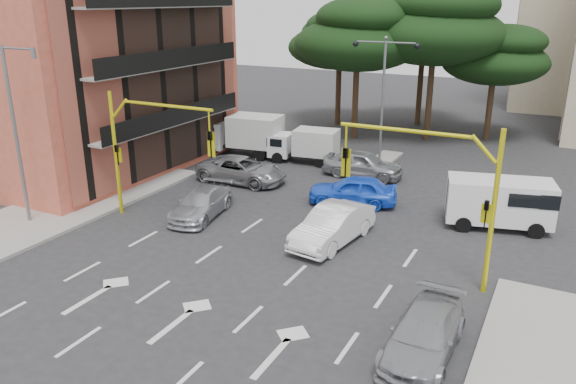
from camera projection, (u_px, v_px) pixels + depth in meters
name	position (u px, v px, depth m)	size (l,w,h in m)	color
ground	(251.00, 264.00, 22.34)	(120.00, 120.00, 0.00)	#28282B
median_strip	(379.00, 163.00, 35.76)	(1.40, 6.00, 0.15)	gray
apartment_orange	(64.00, 53.00, 34.57)	(15.19, 16.15, 13.70)	#B44E38
pine_left_near	(358.00, 34.00, 40.00)	(9.15, 9.15, 10.23)	#382616
pine_center	(436.00, 24.00, 39.30)	(9.98, 9.98, 11.16)	#382616
pine_left_far	(340.00, 39.00, 44.89)	(8.32, 8.32, 9.30)	#382616
pine_right	(496.00, 55.00, 39.93)	(7.49, 7.49, 8.37)	#382616
pine_back	(425.00, 30.00, 44.59)	(9.15, 9.15, 10.23)	#382616
signal_mast_right	(443.00, 182.00, 19.80)	(5.79, 0.37, 6.00)	yellow
signal_mast_left	(143.00, 140.00, 25.68)	(5.79, 0.37, 6.00)	yellow
street_lamp_left	(17.00, 125.00, 24.82)	(2.08, 0.20, 8.00)	slate
street_lamp_center	(384.00, 78.00, 34.01)	(4.16, 0.36, 7.77)	slate
car_white_hatch	(333.00, 225.00, 24.09)	(1.69, 4.85, 1.60)	white
car_blue_compact	(353.00, 190.00, 28.61)	(1.80, 4.47, 1.52)	blue
car_silver_wagon	(201.00, 204.00, 27.07)	(1.82, 4.49, 1.30)	#AFB1B8
car_silver_cross_a	(242.00, 170.00, 32.14)	(2.41, 5.23, 1.45)	gray
car_silver_cross_b	(363.00, 164.00, 33.02)	(1.88, 4.68, 1.59)	#9B9EA3
car_silver_parked	(424.00, 335.00, 16.52)	(1.85, 4.55, 1.32)	#929399
van_white	(499.00, 203.00, 25.66)	(2.09, 4.62, 2.31)	white
box_truck_a	(242.00, 135.00, 37.54)	(2.33, 5.55, 2.73)	white
box_truck_b	(304.00, 146.00, 35.92)	(1.87, 4.46, 2.19)	white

